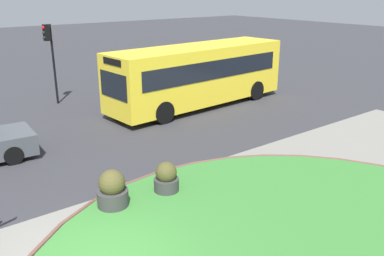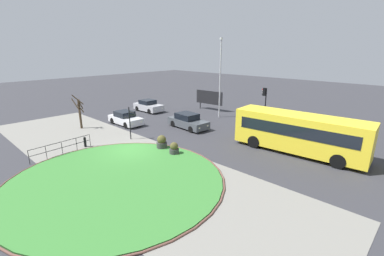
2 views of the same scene
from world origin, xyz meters
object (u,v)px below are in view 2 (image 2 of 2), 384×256
Objects in this scene: signpost_directional at (130,121)px; car_far_lane at (188,121)px; billboard_left at (209,98)px; street_tree_bare at (80,112)px; car_near_lane at (148,106)px; bus_yellow at (299,133)px; car_trailing at (125,118)px; lamppost_tall at (220,76)px; traffic_light_near at (264,99)px; planter_kerbside at (174,149)px; bollard_foreground at (85,142)px; planter_near_signpost at (162,143)px.

signpost_directional is 0.65× the size of car_far_lane.
billboard_left is 1.15× the size of street_tree_bare.
billboard_left is at bearing 48.25° from car_near_lane.
street_tree_bare is at bearing -108.75° from billboard_left.
bus_yellow reaches higher than car_trailing.
traffic_light_near is at bearing 0.43° from lamppost_tall.
car_trailing is at bearing 11.80° from bus_yellow.
car_trailing is at bearing 152.37° from signpost_directional.
traffic_light_near is 4.09× the size of planter_kerbside.
lamppost_tall is (-0.43, 5.67, 4.06)m from car_far_lane.
traffic_light_near is 9.30m from billboard_left.
signpost_directional is at bearing 50.02° from traffic_light_near.
bollard_foreground is at bearing -98.67° from car_far_lane.
car_near_lane is 0.99× the size of car_trailing.
street_tree_bare is (-7.56, -7.61, 1.05)m from car_far_lane.
bus_yellow is at bearing 128.26° from traffic_light_near.
billboard_left reaches higher than car_near_lane.
bollard_foreground is 0.78× the size of planter_near_signpost.
car_far_lane is 4.67× the size of planter_kerbside.
car_trailing is 1.02× the size of billboard_left.
bus_yellow reaches higher than planter_near_signpost.
traffic_light_near reaches higher than signpost_directional.
car_far_lane is at bearing 77.33° from bollard_foreground.
traffic_light_near is 0.45× the size of lamppost_tall.
street_tree_bare is (-1.85, -3.96, 1.09)m from car_trailing.
bus_yellow is at bearing 9.34° from car_far_lane.
car_near_lane reaches higher than planter_near_signpost.
traffic_light_near is at bearing 61.68° from signpost_directional.
street_tree_bare reaches higher than billboard_left.
car_near_lane is 15.29m from planter_kerbside.
bus_yellow reaches higher than bollard_foreground.
traffic_light_near is 0.98× the size of billboard_left.
street_tree_bare is (-12.78, -13.32, -1.17)m from traffic_light_near.
lamppost_tall is 2.52× the size of street_tree_bare.
bus_yellow is 10.90m from car_far_lane.
signpost_directional is 14.12m from billboard_left.
car_trailing is 14.57m from traffic_light_near.
street_tree_bare is (-18.37, -8.62, 0.13)m from bus_yellow.
traffic_light_near is 11.91m from planter_near_signpost.
car_near_lane is 0.90× the size of car_far_lane.
car_far_lane reaches higher than car_trailing.
street_tree_bare is (1.40, -9.49, 1.07)m from car_near_lane.
car_near_lane is at bearing 146.92° from planter_near_signpost.
car_far_lane is at bearing -12.37° from car_near_lane.
signpost_directional reaches higher than planter_near_signpost.
car_trailing reaches higher than bollard_foreground.
car_near_lane is at bearing 149.75° from planter_kerbside.
bollard_foreground is at bearing -89.80° from billboard_left.
signpost_directional is 4.03m from bollard_foreground.
planter_kerbside is (4.25, -5.82, -0.24)m from car_far_lane.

